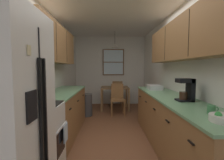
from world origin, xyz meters
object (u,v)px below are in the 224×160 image
stove_range (34,140)px  mug_by_coffeemaker (212,110)px  dining_table (115,91)px  dining_chair_near (118,98)px  coffee_maker (187,89)px  microwave_over_range (21,48)px  trash_bin (86,105)px  storage_canister (48,92)px  dish_rack (155,87)px  table_serving_bowl (115,86)px  dining_chair_far (117,92)px

stove_range → mug_by_coffeemaker: size_ratio=9.36×
dining_table → dining_chair_near: size_ratio=1.00×
coffee_maker → dining_table: bearing=106.9°
microwave_over_range → dining_chair_near: size_ratio=0.64×
dining_chair_near → dining_table: bearing=95.9°
microwave_over_range → trash_bin: bearing=81.2°
dining_chair_near → coffee_maker: 2.67m
storage_canister → dish_rack: 2.20m
dining_table → mug_by_coffeemaker: mug_by_coffeemaker is taller
coffee_maker → stove_range: bearing=-172.0°
dining_table → trash_bin: 1.14m
dining_chair_near → stove_range: bearing=-113.6°
microwave_over_range → mug_by_coffeemaker: (2.11, -0.38, -0.67)m
dish_rack → table_serving_bowl: (-0.78, 1.88, -0.17)m
dining_chair_near → dish_rack: dish_rack is taller
dining_table → dish_rack: bearing=-65.7°
stove_range → trash_bin: bearing=83.6°
stove_range → microwave_over_range: 1.15m
microwave_over_range → trash_bin: 2.96m
storage_canister → mug_by_coffeemaker: 2.20m
dining_chair_far → storage_canister: storage_canister is taller
coffee_maker → dining_chair_near: bearing=109.3°
microwave_over_range → coffee_maker: bearing=7.6°
microwave_over_range → storage_canister: (0.11, 0.53, -0.62)m
dining_table → table_serving_bowl: bearing=72.8°
dining_chair_near → storage_canister: 2.57m
dining_table → trash_bin: size_ratio=1.43×
dining_chair_far → trash_bin: dining_chair_far is taller
dining_chair_near → storage_canister: storage_canister is taller
mug_by_coffeemaker → dish_rack: (-0.05, 1.91, 0.00)m
coffee_maker → dish_rack: (-0.11, 1.24, -0.12)m
dining_table → trash_bin: bearing=-140.4°
microwave_over_range → storage_canister: bearing=78.5°
stove_range → storage_canister: (-0.01, 0.53, 0.53)m
microwave_over_range → stove_range: bearing=-0.0°
trash_bin → coffee_maker: coffee_maker is taller
stove_range → dish_rack: (1.95, 1.53, 0.48)m
dining_table → trash_bin: dining_table is taller
dining_chair_near → storage_canister: bearing=-118.5°
coffee_maker → mug_by_coffeemaker: coffee_maker is taller
stove_range → dining_table: 3.52m
microwave_over_range → coffee_maker: size_ratio=1.79×
stove_range → mug_by_coffeemaker: 2.09m
trash_bin → mug_by_coffeemaker: size_ratio=5.37×
dining_chair_near → table_serving_bowl: 0.72m
microwave_over_range → storage_canister: microwave_over_range is taller
dining_chair_near → trash_bin: 0.93m
dining_chair_far → mug_by_coffeemaker: size_ratio=7.66×
stove_range → dish_rack: 2.53m
stove_range → microwave_over_range: (-0.11, 0.00, 1.15)m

